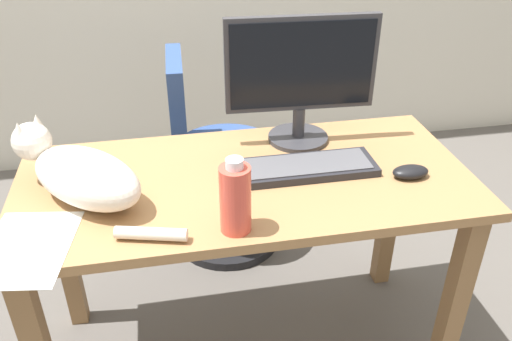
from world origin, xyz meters
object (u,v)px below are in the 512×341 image
cat (80,173)px  water_bottle (235,198)px  computer_mouse (410,172)px  monitor (301,76)px  office_chair (214,170)px  keyboard (303,167)px

cat → water_bottle: water_bottle is taller
computer_mouse → cat: bearing=176.1°
cat → monitor: bearing=18.8°
cat → water_bottle: 0.45m
office_chair → computer_mouse: bearing=-55.6°
monitor → computer_mouse: monitor is taller
office_chair → water_bottle: water_bottle is taller
office_chair → computer_mouse: office_chair is taller
office_chair → keyboard: 0.77m
cat → computer_mouse: (0.94, -0.06, -0.06)m
monitor → cat: bearing=-161.2°
office_chair → monitor: (0.24, -0.45, 0.58)m
keyboard → water_bottle: 0.36m
computer_mouse → water_bottle: (-0.55, -0.15, 0.08)m
keyboard → monitor: bearing=79.2°
cat → computer_mouse: 0.94m
keyboard → cat: (-0.63, -0.03, 0.07)m
monitor → water_bottle: bearing=-122.2°
cat → water_bottle: size_ratio=2.25×
cat → computer_mouse: cat is taller
keyboard → cat: 0.64m
keyboard → water_bottle: size_ratio=2.14×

